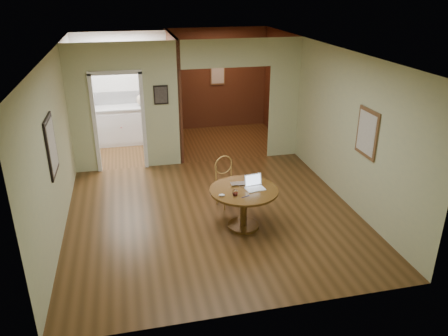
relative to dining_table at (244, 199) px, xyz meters
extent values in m
plane|color=#462D14|center=(-0.41, 0.49, -0.52)|extent=(5.00, 5.00, 0.00)
plane|color=white|center=(-0.41, 0.49, 2.18)|extent=(5.00, 5.00, 0.00)
plane|color=#B6BF94|center=(-0.41, -2.01, 0.83)|extent=(5.00, 0.00, 5.00)
plane|color=#B6BF94|center=(-2.91, 0.49, 0.83)|extent=(0.00, 5.00, 5.00)
plane|color=#B6BF94|center=(2.09, 0.49, 0.83)|extent=(0.00, 5.00, 5.00)
cube|color=#B6BF94|center=(-2.66, 2.99, 0.83)|extent=(0.50, 2.70, 0.04)
cube|color=#B6BF94|center=(-1.01, 2.99, 0.83)|extent=(0.80, 2.70, 0.04)
cube|color=#B6BF94|center=(1.74, 2.99, 0.83)|extent=(0.70, 2.70, 0.04)
plane|color=white|center=(-1.76, 4.99, 0.83)|extent=(2.70, 0.00, 2.70)
plane|color=#401A12|center=(0.74, 5.49, 0.83)|extent=(2.70, 0.00, 2.70)
cube|color=#401A12|center=(-0.61, 4.24, 0.83)|extent=(0.08, 2.50, 2.70)
cube|color=black|center=(-2.89, 0.49, 0.98)|extent=(0.03, 0.70, 0.90)
cube|color=brown|center=(2.07, -0.01, 0.98)|extent=(0.03, 0.60, 0.80)
cube|color=black|center=(-1.01, 2.97, 1.08)|extent=(0.30, 0.03, 0.40)
cube|color=silver|center=(0.74, 5.47, 0.93)|extent=(0.40, 0.03, 0.50)
cube|color=white|center=(-1.76, 4.97, 0.58)|extent=(2.00, 0.02, 0.32)
cylinder|color=brown|center=(0.00, 0.00, -0.49)|extent=(0.52, 0.52, 0.05)
cylinder|color=brown|center=(0.00, 0.00, -0.17)|extent=(0.11, 0.11, 0.60)
cylinder|color=brown|center=(0.00, 0.00, 0.16)|extent=(1.11, 1.11, 0.04)
cylinder|color=#A6743A|center=(-0.08, 0.81, -0.10)|extent=(0.48, 0.48, 0.03)
cylinder|color=#A6743A|center=(-0.18, 0.64, -0.31)|extent=(0.03, 0.03, 0.42)
cylinder|color=#A6743A|center=(0.09, 0.71, -0.31)|extent=(0.03, 0.03, 0.42)
cylinder|color=#A6743A|center=(-0.26, 0.91, -0.31)|extent=(0.03, 0.03, 0.42)
cylinder|color=#A6743A|center=(0.01, 0.98, -0.31)|extent=(0.03, 0.03, 0.42)
cylinder|color=#A6743A|center=(-0.27, 0.90, 0.08)|extent=(0.02, 0.02, 0.33)
cylinder|color=#A6743A|center=(0.03, 0.99, 0.08)|extent=(0.02, 0.02, 0.33)
torus|color=#A6743A|center=(-0.12, 0.95, 0.23)|extent=(0.35, 0.12, 0.36)
cube|color=white|center=(0.17, -0.04, 0.19)|extent=(0.33, 0.25, 0.01)
cube|color=silver|center=(0.17, -0.07, 0.20)|extent=(0.27, 0.15, 0.00)
cube|color=white|center=(0.17, 0.09, 0.29)|extent=(0.30, 0.10, 0.20)
cube|color=#8291A5|center=(0.17, 0.08, 0.29)|extent=(0.27, 0.08, 0.16)
imported|color=#ACADB1|center=(0.00, 0.14, 0.19)|extent=(0.34, 0.22, 0.03)
ellipsoid|color=white|center=(-0.40, -0.17, 0.20)|extent=(0.10, 0.07, 0.04)
cylinder|color=#0B1553|center=(-0.05, -0.27, 0.18)|extent=(0.14, 0.06, 0.01)
cube|color=white|center=(-1.76, 4.69, -0.07)|extent=(2.00, 0.55, 0.90)
cube|color=#B0B0AC|center=(-1.76, 4.69, 0.40)|extent=(2.06, 0.60, 0.04)
sphere|color=#B20C0C|center=(-1.91, 4.40, -0.02)|extent=(0.03, 0.03, 0.03)
sphere|color=#B20C0C|center=(-0.91, 4.40, -0.02)|extent=(0.03, 0.03, 0.03)
ellipsoid|color=#C3B78E|center=(-1.33, 4.69, 0.58)|extent=(0.34, 0.30, 0.30)
camera|label=1|loc=(-1.73, -6.10, 3.25)|focal=35.00mm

